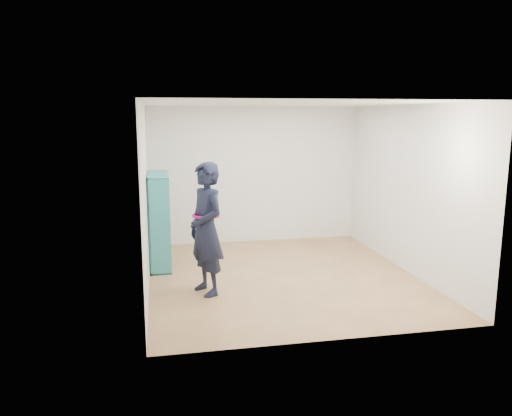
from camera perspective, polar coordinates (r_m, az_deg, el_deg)
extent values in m
plane|color=olive|center=(7.74, 3.01, -7.80)|extent=(4.50, 4.50, 0.00)
plane|color=white|center=(7.35, 3.21, 11.82)|extent=(4.50, 4.50, 0.00)
cube|color=white|center=(7.21, -12.49, 1.24)|extent=(0.02, 4.50, 2.60)
cube|color=white|center=(8.16, 16.86, 2.10)|extent=(0.02, 4.50, 2.60)
cube|color=white|center=(9.61, -0.21, 3.78)|extent=(4.00, 0.02, 2.60)
cube|color=white|center=(5.32, 9.10, -1.93)|extent=(4.00, 0.02, 2.60)
cube|color=teal|center=(7.73, -10.97, -2.18)|extent=(0.33, 0.02, 1.51)
cube|color=teal|center=(8.82, -11.03, -0.61)|extent=(0.33, 0.02, 1.51)
cube|color=teal|center=(8.46, -10.82, -6.29)|extent=(0.33, 1.14, 0.02)
cube|color=teal|center=(8.15, -11.19, 3.78)|extent=(0.33, 1.14, 0.02)
cube|color=teal|center=(8.28, -12.07, -1.38)|extent=(0.02, 1.14, 1.51)
cube|color=teal|center=(8.10, -10.99, -1.61)|extent=(0.31, 0.02, 1.47)
cube|color=teal|center=(8.45, -11.01, -1.10)|extent=(0.31, 0.02, 1.47)
cube|color=teal|center=(8.36, -10.91, -3.81)|extent=(0.31, 1.09, 0.02)
cube|color=teal|center=(8.27, -11.00, -1.35)|extent=(0.31, 1.09, 0.02)
cube|color=teal|center=(8.21, -11.09, 1.16)|extent=(0.31, 1.09, 0.02)
cube|color=beige|center=(8.09, -10.67, -6.70)|extent=(0.21, 0.13, 0.05)
cube|color=black|center=(7.92, -10.72, -3.57)|extent=(0.17, 0.15, 0.25)
cube|color=maroon|center=(7.84, -10.80, -1.18)|extent=(0.17, 0.15, 0.19)
cube|color=silver|center=(7.83, -10.95, 1.10)|extent=(0.21, 0.13, 0.08)
cube|color=navy|center=(8.36, -10.66, -5.35)|extent=(0.17, 0.15, 0.27)
cube|color=brown|center=(8.27, -10.74, -3.05)|extent=(0.17, 0.15, 0.23)
cube|color=#BFB28C|center=(8.26, -10.88, -1.09)|extent=(0.21, 0.13, 0.05)
cube|color=#26594C|center=(8.13, -10.93, 2.10)|extent=(0.17, 0.15, 0.26)
cube|color=beige|center=(8.72, -10.69, -4.91)|extent=(0.17, 0.15, 0.21)
cube|color=black|center=(8.69, -10.82, -2.90)|extent=(0.21, 0.13, 0.08)
cube|color=maroon|center=(8.55, -10.86, -0.11)|extent=(0.17, 0.15, 0.22)
cube|color=silver|center=(8.49, -10.95, 2.45)|extent=(0.17, 0.15, 0.26)
imported|color=black|center=(6.83, -5.71, -2.39)|extent=(0.67, 0.79, 1.83)
torus|color=#980B6D|center=(6.79, -5.74, -0.86)|extent=(0.50, 0.50, 0.04)
cube|color=silver|center=(6.81, -7.12, -1.40)|extent=(0.06, 0.11, 0.15)
cube|color=black|center=(6.81, -7.12, -1.40)|extent=(0.06, 0.10, 0.14)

